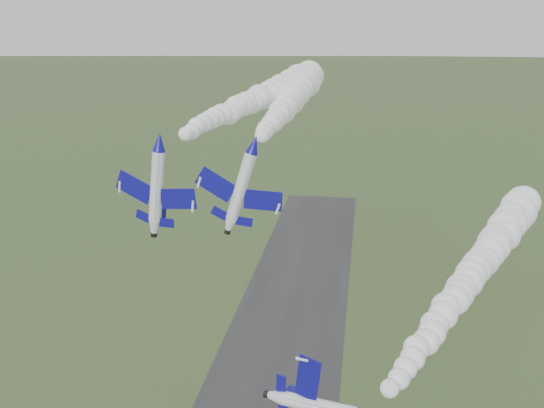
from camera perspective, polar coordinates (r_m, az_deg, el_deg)
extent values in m
cone|color=white|center=(59.82, 10.87, -16.86)|extent=(2.06, 2.11, 1.54)
cylinder|color=black|center=(60.54, 11.19, -16.43)|extent=(0.93, 0.81, 0.78)
cube|color=navy|center=(55.40, 9.00, -16.45)|extent=(1.48, 2.29, 4.19)
cube|color=navy|center=(58.43, 10.46, -16.04)|extent=(0.70, 1.06, 1.82)
cube|color=navy|center=(58.60, 11.62, -17.53)|extent=(2.42, 2.12, 0.38)
cylinder|color=white|center=(72.23, -10.57, 5.76)|extent=(3.73, 8.83, 1.73)
cone|color=navy|center=(67.82, -13.06, 4.87)|extent=(2.22, 2.61, 1.73)
cone|color=white|center=(76.61, -8.43, 6.51)|extent=(2.12, 2.21, 1.73)
cylinder|color=black|center=(77.48, -8.04, 6.65)|extent=(1.00, 0.81, 0.88)
ellipsoid|color=black|center=(70.26, -11.52, 5.87)|extent=(1.82, 3.16, 1.16)
cube|color=navy|center=(74.56, -12.24, 6.20)|extent=(5.18, 3.52, 0.75)
cube|color=navy|center=(71.44, -8.12, 5.30)|extent=(5.18, 3.52, 0.75)
cube|color=navy|center=(76.64, -9.86, 6.61)|extent=(2.27, 1.59, 0.37)
cube|color=navy|center=(75.04, -7.71, 6.15)|extent=(2.27, 1.59, 0.37)
cube|color=navy|center=(75.30, -8.82, 7.34)|extent=(0.79, 1.70, 2.27)
cylinder|color=white|center=(69.74, -1.71, 5.61)|extent=(2.00, 8.29, 1.84)
cone|color=navy|center=(64.72, -2.47, 4.68)|extent=(1.88, 2.20, 1.84)
cone|color=white|center=(74.59, -1.08, 6.38)|extent=(1.88, 1.80, 1.84)
cylinder|color=black|center=(75.55, -0.96, 6.52)|extent=(0.95, 0.61, 0.93)
ellipsoid|color=black|center=(67.55, -1.88, 5.68)|extent=(1.28, 2.85, 1.23)
cube|color=navy|center=(70.87, -3.91, 6.36)|extent=(4.41, 2.44, 1.46)
cube|color=navy|center=(70.31, 0.64, 4.87)|extent=(4.41, 2.44, 1.46)
cube|color=navy|center=(73.89, -2.34, 6.63)|extent=(1.93, 1.12, 0.67)
cube|color=navy|center=(73.61, -0.02, 5.86)|extent=(1.93, 1.12, 0.67)
cube|color=navy|center=(73.23, -0.92, 7.14)|extent=(0.78, 1.59, 2.10)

